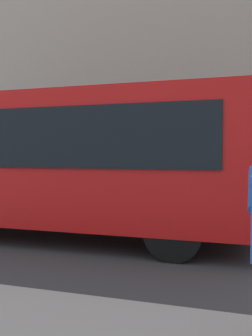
% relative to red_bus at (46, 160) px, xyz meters
% --- Properties ---
extents(red_bus, '(9.05, 2.54, 3.08)m').
position_rel_red_bus_xyz_m(red_bus, '(0.00, 0.00, 0.00)').
color(red_bus, red).
rests_on(red_bus, ground_plane).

